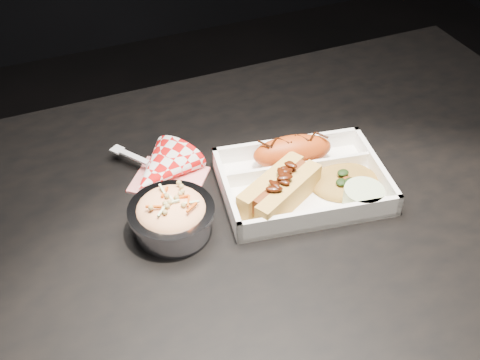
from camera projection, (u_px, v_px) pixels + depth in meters
name	position (u px, v px, depth m)	size (l,w,h in m)	color
dining_table	(269.00, 248.00, 0.97)	(1.20, 0.80, 0.75)	black
food_tray	(302.00, 184.00, 0.94)	(0.28, 0.22, 0.04)	white
fried_pastry	(292.00, 151.00, 0.96)	(0.13, 0.05, 0.05)	#BA4412
hotdog	(280.00, 189.00, 0.89)	(0.15, 0.12, 0.06)	gold
fried_rice_mound	(345.00, 176.00, 0.93)	(0.11, 0.09, 0.03)	#AE7F32
cupcake_liner	(363.00, 197.00, 0.90)	(0.06, 0.06, 0.03)	#B7CA99
foil_coleslaw_cup	(172.00, 215.00, 0.85)	(0.12, 0.12, 0.07)	silver
napkin_fork	(161.00, 170.00, 0.95)	(0.15, 0.17, 0.10)	red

